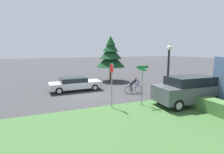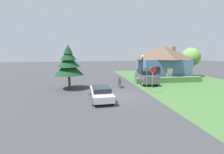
{
  "view_description": "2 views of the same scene",
  "coord_description": "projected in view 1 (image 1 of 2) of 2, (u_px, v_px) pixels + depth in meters",
  "views": [
    {
      "loc": [
        14.03,
        -3.38,
        3.79
      ],
      "look_at": [
        -1.24,
        2.98,
        1.18
      ],
      "focal_mm": 28.0,
      "sensor_mm": 36.0,
      "label": 1
    },
    {
      "loc": [
        -3.1,
        -14.17,
        4.32
      ],
      "look_at": [
        -0.22,
        3.12,
        1.55
      ],
      "focal_mm": 24.0,
      "sensor_mm": 36.0,
      "label": 2
    }
  ],
  "objects": [
    {
      "name": "sedan_left_lane",
      "position": [
        75.0,
        84.0,
        16.1
      ],
      "size": [
        1.97,
        4.75,
        1.26
      ],
      "rotation": [
        0.0,
        0.0,
        1.6
      ],
      "color": "#BCBCC1",
      "rests_on": "ground"
    },
    {
      "name": "conifer_tall_near",
      "position": [
        111.0,
        55.0,
        20.72
      ],
      "size": [
        3.42,
        3.42,
        5.38
      ],
      "color": "#4C3823",
      "rests_on": "ground"
    },
    {
      "name": "street_lamp",
      "position": [
        168.0,
        66.0,
        12.3
      ],
      "size": [
        0.36,
        0.36,
        4.16
      ],
      "color": "black",
      "rests_on": "ground"
    },
    {
      "name": "parked_suv_right",
      "position": [
        189.0,
        90.0,
        12.02
      ],
      "size": [
        2.32,
        4.81,
        1.99
      ],
      "rotation": [
        0.0,
        0.0,
        1.51
      ],
      "color": "#4C5156",
      "rests_on": "ground"
    },
    {
      "name": "cyclist",
      "position": [
        133.0,
        85.0,
        15.24
      ],
      "size": [
        0.44,
        1.71,
        1.44
      ],
      "rotation": [
        0.0,
        0.0,
        1.59
      ],
      "color": "black",
      "rests_on": "ground"
    },
    {
      "name": "stop_sign",
      "position": [
        112.0,
        78.0,
        11.18
      ],
      "size": [
        0.64,
        0.07,
        2.91
      ],
      "rotation": [
        0.0,
        0.0,
        3.12
      ],
      "color": "gray",
      "rests_on": "ground"
    },
    {
      "name": "ground_plane",
      "position": [
        85.0,
        95.0,
        14.66
      ],
      "size": [
        140.0,
        140.0,
        0.0
      ],
      "primitive_type": "plane",
      "color": "#38383A"
    },
    {
      "name": "street_name_sign",
      "position": [
        142.0,
        78.0,
        11.78
      ],
      "size": [
        0.9,
        0.9,
        2.71
      ],
      "color": "gray",
      "rests_on": "ground"
    }
  ]
}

